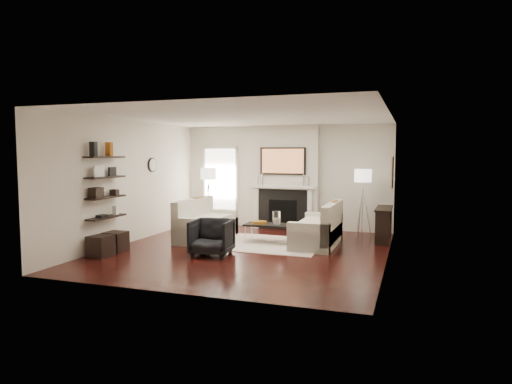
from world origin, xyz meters
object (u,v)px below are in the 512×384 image
(lamp_left_shade, at_px, (208,174))
(ottoman_near, at_px, (115,242))
(loveseat_right_base, at_px, (317,235))
(armchair, at_px, (212,235))
(coffee_table, at_px, (270,225))
(loveseat_left_base, at_px, (207,230))
(lamp_right_shade, at_px, (363,176))

(lamp_left_shade, xyz_separation_m, ottoman_near, (-0.62, -3.11, -1.25))
(loveseat_right_base, xyz_separation_m, armchair, (-1.74, -1.61, 0.17))
(loveseat_right_base, distance_m, lamp_left_shade, 3.53)
(armchair, height_order, lamp_left_shade, lamp_left_shade)
(coffee_table, bearing_deg, loveseat_left_base, -176.46)
(armchair, bearing_deg, loveseat_left_base, 111.80)
(loveseat_right_base, relative_size, lamp_left_shade, 4.50)
(loveseat_left_base, relative_size, lamp_left_shade, 4.50)
(loveseat_left_base, xyz_separation_m, armchair, (0.78, -1.44, 0.17))
(armchair, bearing_deg, lamp_right_shade, 43.11)
(lamp_left_shade, bearing_deg, armchair, -64.00)
(loveseat_left_base, bearing_deg, ottoman_near, -123.81)
(coffee_table, bearing_deg, armchair, -114.82)
(armchair, xyz_separation_m, ottoman_near, (-1.97, -0.33, -0.18))
(armchair, xyz_separation_m, lamp_left_shade, (-1.35, 2.77, 1.07))
(coffee_table, bearing_deg, loveseat_right_base, 4.47)
(loveseat_right_base, relative_size, ottoman_near, 4.50)
(coffee_table, relative_size, ottoman_near, 2.75)
(loveseat_left_base, xyz_separation_m, lamp_right_shade, (3.33, 1.58, 1.24))
(coffee_table, bearing_deg, lamp_right_shade, 38.90)
(armchair, relative_size, ottoman_near, 1.92)
(loveseat_right_base, bearing_deg, ottoman_near, -152.28)
(loveseat_left_base, distance_m, coffee_table, 1.51)
(coffee_table, bearing_deg, ottoman_near, -145.14)
(lamp_right_shade, bearing_deg, loveseat_right_base, -120.02)
(loveseat_left_base, relative_size, lamp_right_shade, 4.50)
(coffee_table, height_order, armchair, armchair)
(armchair, distance_m, ottoman_near, 2.01)
(coffee_table, relative_size, lamp_left_shade, 2.75)
(loveseat_left_base, bearing_deg, armchair, -61.49)
(loveseat_right_base, height_order, ottoman_near, loveseat_right_base)
(loveseat_right_base, height_order, lamp_right_shade, lamp_right_shade)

